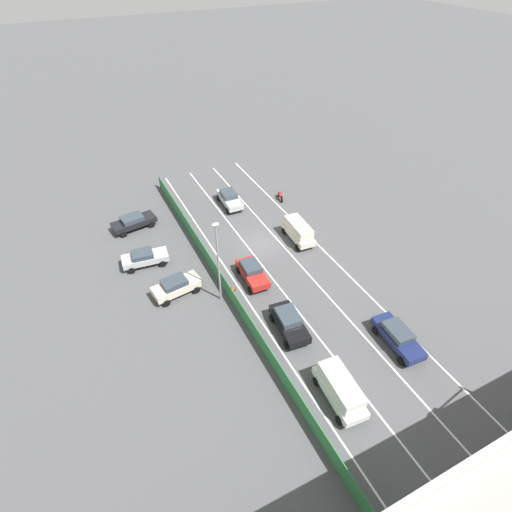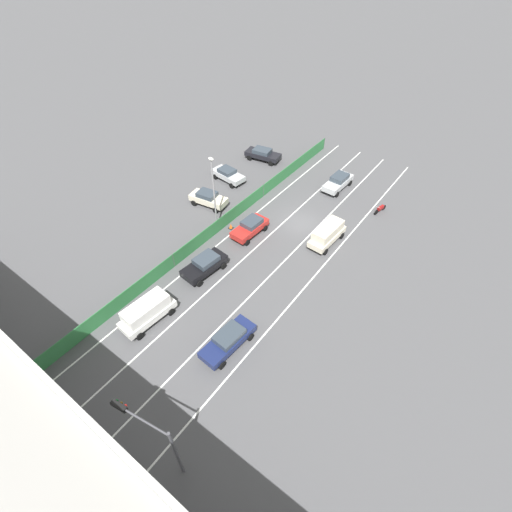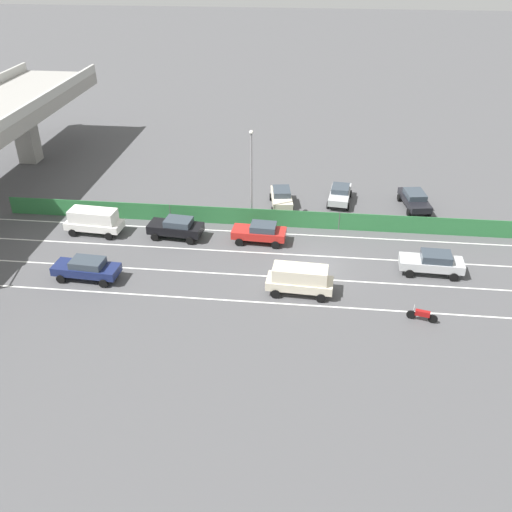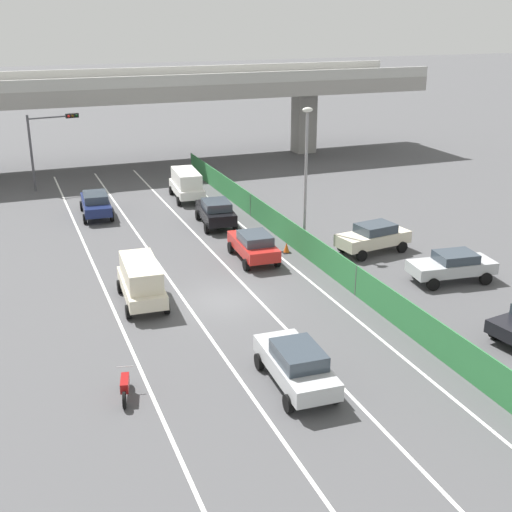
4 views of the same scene
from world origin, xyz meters
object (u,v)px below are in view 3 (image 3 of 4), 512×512
at_px(car_van_white, 94,220).
at_px(traffic_cone, 257,226).
at_px(car_sedan_red, 260,232).
at_px(car_sedan_silver, 432,262).
at_px(car_sedan_black, 176,227).
at_px(car_sedan_navy, 87,268).
at_px(street_lamp, 251,169).
at_px(parked_wagon_silver, 340,194).
at_px(car_van_cream, 300,279).
at_px(motorcycle, 422,315).
at_px(parked_sedan_dark, 415,199).
at_px(parked_sedan_cream, 281,197).

height_order(car_van_white, traffic_cone, car_van_white).
xyz_separation_m(car_sedan_red, traffic_cone, (2.17, 0.48, -0.63)).
height_order(car_sedan_silver, car_sedan_red, car_sedan_silver).
relative_size(car_sedan_black, car_sedan_navy, 0.94).
bearing_deg(street_lamp, parked_wagon_silver, -58.08).
bearing_deg(car_van_white, traffic_cone, -80.70).
bearing_deg(parked_wagon_silver, car_van_cream, 168.82).
bearing_deg(car_sedan_navy, motorcycle, -96.11).
height_order(car_van_cream, street_lamp, street_lamp).
distance_m(car_sedan_navy, parked_sedan_dark, 28.56).
xyz_separation_m(car_sedan_silver, car_sedan_navy, (-3.47, 24.44, -0.02)).
bearing_deg(car_sedan_red, parked_wagon_silver, -37.98).
distance_m(car_van_white, parked_sedan_cream, 16.24).
height_order(car_sedan_silver, traffic_cone, car_sedan_silver).
distance_m(parked_wagon_silver, traffic_cone, 9.20).
height_order(car_sedan_silver, parked_sedan_dark, car_sedan_silver).
bearing_deg(traffic_cone, motorcycle, -133.87).
bearing_deg(car_sedan_silver, parked_sedan_cream, 49.17).
bearing_deg(parked_sedan_cream, car_sedan_navy, 136.37).
bearing_deg(car_van_cream, car_sedan_silver, -68.85).
relative_size(car_sedan_silver, parked_sedan_cream, 1.04).
bearing_deg(car_van_white, car_sedan_red, -90.10).
distance_m(parked_sedan_cream, traffic_cone, 4.93).
xyz_separation_m(car_van_white, parked_wagon_silver, (8.20, -19.98, -0.33)).
xyz_separation_m(car_sedan_red, parked_sedan_dark, (7.77, -12.98, -0.04)).
bearing_deg(car_sedan_red, parked_sedan_cream, -10.24).
distance_m(car_van_cream, car_van_white, 18.35).
bearing_deg(car_sedan_navy, parked_sedan_dark, -59.50).
height_order(parked_wagon_silver, parked_sedan_cream, parked_sedan_cream).
distance_m(car_sedan_silver, motorcycle, 6.13).
xyz_separation_m(parked_sedan_dark, street_lamp, (-4.22, 14.07, 3.90)).
xyz_separation_m(car_van_white, street_lamp, (3.52, -12.47, 3.58)).
distance_m(motorcycle, street_lamp, 18.31).
xyz_separation_m(car_van_cream, car_van_white, (6.91, 16.99, 0.02)).
distance_m(car_sedan_black, motorcycle, 20.31).
bearing_deg(car_sedan_navy, parked_wagon_silver, -50.36).
distance_m(car_van_white, parked_sedan_dark, 27.65).
height_order(car_van_cream, motorcycle, car_van_cream).
relative_size(car_sedan_navy, car_van_white, 1.02).
relative_size(car_sedan_navy, parked_sedan_cream, 1.09).
relative_size(car_sedan_black, street_lamp, 0.56).
height_order(motorcycle, parked_wagon_silver, parked_wagon_silver).
bearing_deg(car_van_cream, car_van_white, 67.87).
bearing_deg(parked_wagon_silver, car_sedan_navy, 129.64).
bearing_deg(parked_wagon_silver, motorcycle, -164.24).
bearing_deg(parked_wagon_silver, car_van_white, 112.31).
relative_size(car_van_white, traffic_cone, 8.14).
bearing_deg(car_sedan_black, car_sedan_silver, -99.55).
bearing_deg(car_van_white, car_van_cream, -112.13).
bearing_deg(car_van_white, parked_sedan_dark, -73.74).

